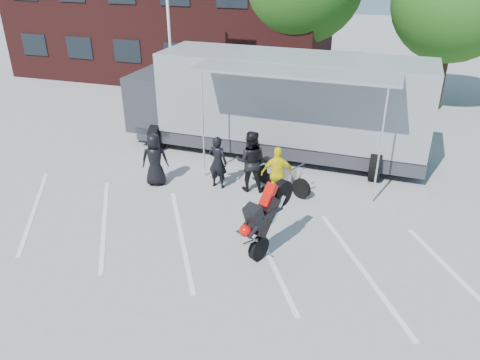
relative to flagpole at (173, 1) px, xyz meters
The scene contains 12 objects.
ground 12.83m from the flagpole, 58.02° to the right, with size 100.00×100.00×0.00m, color #9B9B96.
parking_bay_lines 12.06m from the flagpole, 55.25° to the right, with size 18.00×5.00×0.01m, color white.
office_building 8.97m from the flagpole, 115.15° to the left, with size 18.00×8.00×7.00m, color #3F1614.
flagpole is the anchor object (origin of this frame).
tree_mid 12.31m from the flagpole, 23.97° to the left, with size 5.44×5.44×7.68m.
transporter_truck 7.71m from the flagpole, 26.98° to the right, with size 11.64×5.61×3.70m, color gray, non-canonical shape.
parked_motorcycle 9.66m from the flagpole, 42.41° to the right, with size 0.72×2.17×1.13m, color #A8A8AC, non-canonical shape.
stunt_bike_rider 12.09m from the flagpole, 52.93° to the right, with size 0.85×1.81×2.13m, color black, non-canonical shape.
spectator_leather_a 7.88m from the flagpole, 72.56° to the right, with size 0.86×0.56×1.76m, color black.
spectator_leather_b 8.30m from the flagpole, 55.96° to the right, with size 0.64×0.42×1.75m, color black.
spectator_leather_c 8.72m from the flagpole, 48.90° to the right, with size 0.97×0.76×2.00m, color black.
spectator_hivis 9.60m from the flagpole, 45.63° to the right, with size 1.02×0.42×1.73m, color #FFE70D.
Camera 1 is at (2.54, -8.75, 7.06)m, focal length 35.00 mm.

